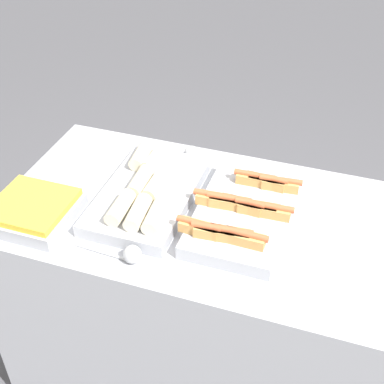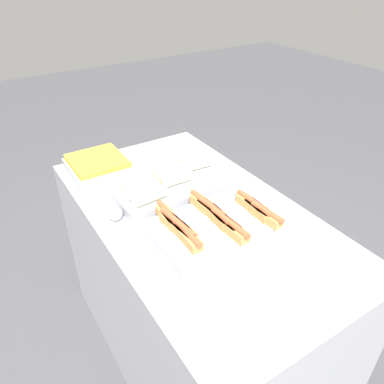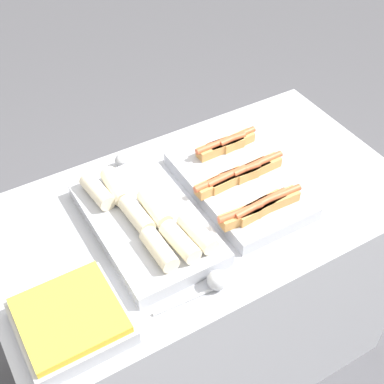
{
  "view_description": "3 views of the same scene",
  "coord_description": "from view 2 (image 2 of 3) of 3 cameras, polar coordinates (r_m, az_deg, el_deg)",
  "views": [
    {
      "loc": [
        0.44,
        -1.38,
        2.14
      ],
      "look_at": [
        -0.03,
        0.0,
        1.01
      ],
      "focal_mm": 50.0,
      "sensor_mm": 36.0,
      "label": 1
    },
    {
      "loc": [
        1.06,
        -0.69,
        1.84
      ],
      "look_at": [
        -0.03,
        0.0,
        1.01
      ],
      "focal_mm": 35.0,
      "sensor_mm": 36.0,
      "label": 2
    },
    {
      "loc": [
        -0.65,
        -1.06,
        2.19
      ],
      "look_at": [
        -0.03,
        0.0,
        1.01
      ],
      "focal_mm": 50.0,
      "sensor_mm": 36.0,
      "label": 3
    }
  ],
  "objects": [
    {
      "name": "serving_spoon_far",
      "position": [
        1.79,
        6.26,
        3.07
      ],
      "size": [
        0.21,
        0.06,
        0.06
      ],
      "color": "#B2B5BA",
      "rests_on": "counter"
    },
    {
      "name": "tray_hotdogs",
      "position": [
        1.43,
        3.8,
        -4.76
      ],
      "size": [
        0.35,
        0.5,
        0.1
      ],
      "color": "#A8AAB2",
      "rests_on": "counter"
    },
    {
      "name": "tray_side_front",
      "position": [
        1.87,
        -14.14,
        3.94
      ],
      "size": [
        0.28,
        0.27,
        0.07
      ],
      "color": "#A8AAB2",
      "rests_on": "counter"
    },
    {
      "name": "tray_wraps",
      "position": [
        1.67,
        -3.29,
        1.4
      ],
      "size": [
        0.31,
        0.53,
        0.11
      ],
      "color": "#A8AAB2",
      "rests_on": "counter"
    },
    {
      "name": "ground_plane",
      "position": [
        2.23,
        0.41,
        -22.74
      ],
      "size": [
        12.0,
        12.0,
        0.0
      ],
      "primitive_type": "plane",
      "color": "#4C4C51"
    },
    {
      "name": "counter",
      "position": [
        1.87,
        0.47,
        -14.63
      ],
      "size": [
        1.42,
        0.79,
        0.93
      ],
      "color": "#A8AAB2",
      "rests_on": "ground_plane"
    },
    {
      "name": "serving_spoon_near",
      "position": [
        1.53,
        -11.74,
        -3.16
      ],
      "size": [
        0.23,
        0.06,
        0.06
      ],
      "color": "#B2B5BA",
      "rests_on": "counter"
    }
  ]
}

